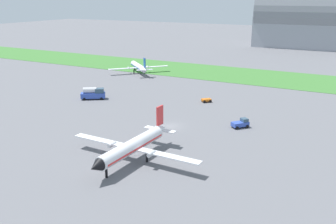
{
  "coord_description": "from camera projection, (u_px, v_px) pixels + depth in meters",
  "views": [
    {
      "loc": [
        36.77,
        -69.72,
        27.12
      ],
      "look_at": [
        -0.9,
        0.23,
        3.0
      ],
      "focal_mm": 41.04,
      "sensor_mm": 36.0,
      "label": 1
    }
  ],
  "objects": [
    {
      "name": "pushback_tug_midfield",
      "position": [
        241.0,
        123.0,
        82.17
      ],
      "size": [
        3.69,
        3.92,
        1.95
      ],
      "rotation": [
        0.0,
        0.0,
        0.88
      ],
      "color": "#334FB2",
      "rests_on": "ground_plane"
    },
    {
      "name": "airplane_foreground_turboprop",
      "position": [
        133.0,
        146.0,
        65.01
      ],
      "size": [
        25.3,
        21.64,
        7.58
      ],
      "rotation": [
        0.0,
        0.0,
        4.68
      ],
      "color": "white",
      "rests_on": "ground_plane"
    },
    {
      "name": "ground_plane",
      "position": [
        171.0,
        126.0,
        83.29
      ],
      "size": [
        600.0,
        600.0,
        0.0
      ],
      "primitive_type": "plane",
      "color": "slate"
    },
    {
      "name": "baggage_cart_by_runway",
      "position": [
        206.0,
        100.0,
        101.89
      ],
      "size": [
        2.93,
        2.91,
        0.9
      ],
      "rotation": [
        0.0,
        0.0,
        0.77
      ],
      "color": "orange",
      "rests_on": "ground_plane"
    },
    {
      "name": "hangar_distant",
      "position": [
        317.0,
        18.0,
        205.65
      ],
      "size": [
        62.05,
        31.28,
        34.78
      ],
      "color": "#9399A3",
      "rests_on": "ground_plane"
    },
    {
      "name": "grass_taxiway_strip",
      "position": [
        252.0,
        76.0,
        134.72
      ],
      "size": [
        360.0,
        28.0,
        0.08
      ],
      "primitive_type": "cube",
      "color": "#3D7533",
      "rests_on": "ground_plane"
    },
    {
      "name": "fuel_truck_near_gate",
      "position": [
        93.0,
        93.0,
        104.64
      ],
      "size": [
        6.72,
        5.65,
        3.29
      ],
      "rotation": [
        0.0,
        0.0,
        0.6
      ],
      "color": "#334FB2",
      "rests_on": "ground_plane"
    },
    {
      "name": "airplane_taxiing_turboprop",
      "position": [
        139.0,
        67.0,
        139.28
      ],
      "size": [
        16.1,
        17.54,
        6.7
      ],
      "rotation": [
        0.0,
        0.0,
        2.41
      ],
      "color": "white",
      "rests_on": "ground_plane"
    }
  ]
}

